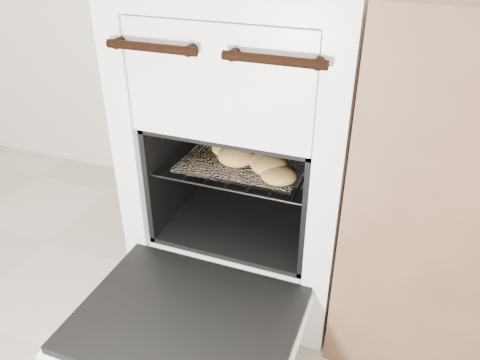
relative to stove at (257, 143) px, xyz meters
The scene contains 5 objects.
stove is the anchor object (origin of this frame).
oven_door 0.51m from the stove, 90.00° to the right, with size 0.48×0.38×0.03m.
oven_rack 0.06m from the stove, 90.00° to the right, with size 0.39×0.38×0.01m.
foil_sheet 0.08m from the stove, 90.00° to the right, with size 0.30×0.27×0.01m, color white.
baked_rolls 0.12m from the stove, 77.36° to the right, with size 0.32×0.28×0.05m.
Camera 1 is at (0.37, 0.11, 0.95)m, focal length 35.00 mm.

